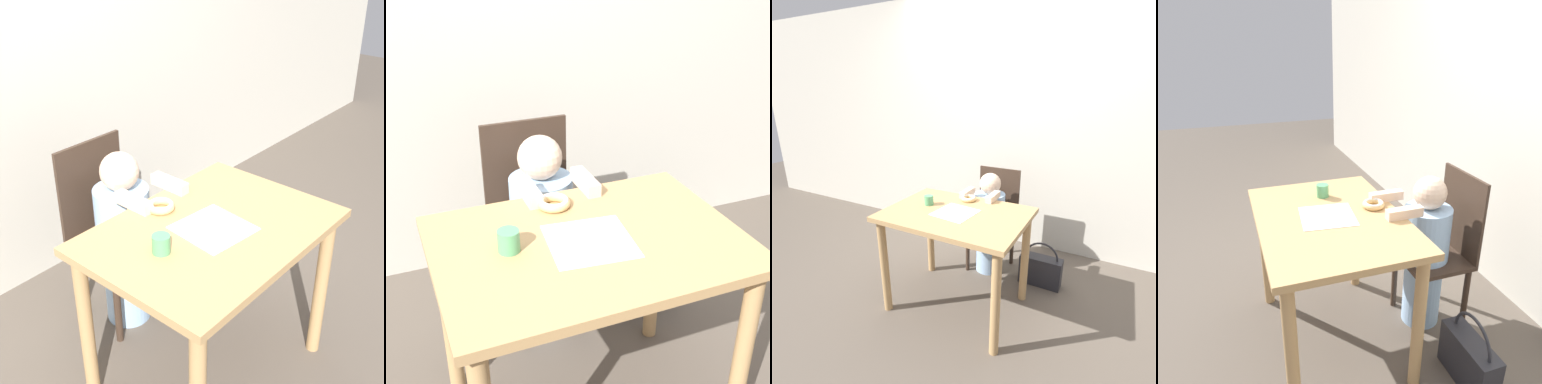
# 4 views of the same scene
# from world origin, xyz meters

# --- Properties ---
(wall_back) EXTENTS (8.00, 0.05, 2.50)m
(wall_back) POSITION_xyz_m (0.00, 1.24, 1.25)
(wall_back) COLOR beige
(wall_back) RESTS_ON ground_plane
(dining_table) EXTENTS (0.99, 0.72, 0.78)m
(dining_table) POSITION_xyz_m (0.00, 0.00, 0.64)
(dining_table) COLOR tan
(dining_table) RESTS_ON ground_plane
(chair) EXTENTS (0.39, 0.36, 0.93)m
(chair) POSITION_xyz_m (0.02, 0.67, 0.47)
(chair) COLOR #38281E
(chair) RESTS_ON ground_plane
(child_figure) EXTENTS (0.27, 0.43, 0.93)m
(child_figure) POSITION_xyz_m (0.02, 0.55, 0.46)
(child_figure) COLOR #99BCE0
(child_figure) RESTS_ON ground_plane
(donut) EXTENTS (0.12, 0.12, 0.03)m
(donut) POSITION_xyz_m (-0.03, 0.25, 0.80)
(donut) COLOR #DBB270
(donut) RESTS_ON dining_table
(napkin) EXTENTS (0.29, 0.29, 0.00)m
(napkin) POSITION_xyz_m (-0.00, -0.01, 0.78)
(napkin) COLOR white
(napkin) RESTS_ON dining_table
(handbag) EXTENTS (0.35, 0.12, 0.40)m
(handbag) POSITION_xyz_m (0.51, 0.56, 0.14)
(handbag) COLOR #232328
(handbag) RESTS_ON ground_plane
(cup) EXTENTS (0.07, 0.07, 0.07)m
(cup) POSITION_xyz_m (-0.25, 0.03, 0.82)
(cup) COLOR #519E66
(cup) RESTS_ON dining_table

